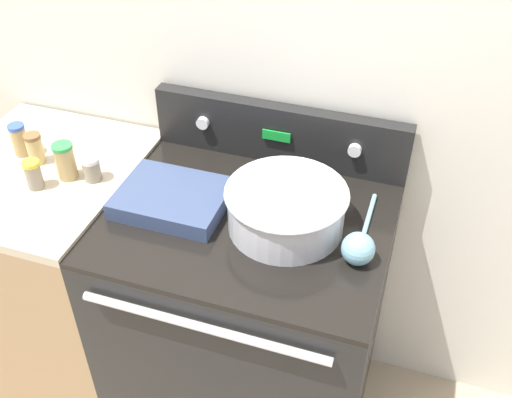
{
  "coord_description": "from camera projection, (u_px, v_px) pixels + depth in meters",
  "views": [
    {
      "loc": [
        0.43,
        -0.89,
        2.04
      ],
      "look_at": [
        0.02,
        0.35,
        0.99
      ],
      "focal_mm": 42.0,
      "sensor_mm": 36.0,
      "label": 1
    }
  ],
  "objects": [
    {
      "name": "control_panel",
      "position": [
        279.0,
        133.0,
        1.88
      ],
      "size": [
        0.82,
        0.07,
        0.2
      ],
      "color": "black",
      "rests_on": "stove_range"
    },
    {
      "name": "spice_jar_yellow_cap",
      "position": [
        34.0,
        174.0,
        1.77
      ],
      "size": [
        0.05,
        0.05,
        0.09
      ],
      "color": "gray",
      "rests_on": "side_counter"
    },
    {
      "name": "spice_jar_blue_cap",
      "position": [
        19.0,
        140.0,
        1.91
      ],
      "size": [
        0.05,
        0.05,
        0.11
      ],
      "color": "tan",
      "rests_on": "side_counter"
    },
    {
      "name": "kitchen_wall",
      "position": [
        287.0,
        60.0,
        1.78
      ],
      "size": [
        8.0,
        0.05,
        2.5
      ],
      "color": "silver",
      "rests_on": "ground_plane"
    },
    {
      "name": "side_counter",
      "position": [
        66.0,
        274.0,
        2.17
      ],
      "size": [
        0.59,
        0.67,
        0.94
      ],
      "color": "tan",
      "rests_on": "ground_plane"
    },
    {
      "name": "spice_jar_brown_cap",
      "position": [
        35.0,
        148.0,
        1.87
      ],
      "size": [
        0.05,
        0.05,
        0.1
      ],
      "color": "tan",
      "rests_on": "side_counter"
    },
    {
      "name": "casserole_dish",
      "position": [
        173.0,
        197.0,
        1.74
      ],
      "size": [
        0.31,
        0.24,
        0.05
      ],
      "color": "#38476B",
      "rests_on": "stove_range"
    },
    {
      "name": "mixing_bowl",
      "position": [
        286.0,
        207.0,
        1.64
      ],
      "size": [
        0.34,
        0.34,
        0.13
      ],
      "color": "silver",
      "rests_on": "stove_range"
    },
    {
      "name": "stove_range",
      "position": [
        249.0,
        323.0,
        2.0
      ],
      "size": [
        0.82,
        0.7,
        0.93
      ],
      "color": "black",
      "rests_on": "ground_plane"
    },
    {
      "name": "spice_jar_white_cap",
      "position": [
        92.0,
        169.0,
        1.81
      ],
      "size": [
        0.06,
        0.06,
        0.08
      ],
      "color": "gray",
      "rests_on": "side_counter"
    },
    {
      "name": "ladle",
      "position": [
        359.0,
        247.0,
        1.55
      ],
      "size": [
        0.09,
        0.33,
        0.09
      ],
      "color": "#7AB2C6",
      "rests_on": "stove_range"
    },
    {
      "name": "spice_jar_green_cap",
      "position": [
        65.0,
        161.0,
        1.81
      ],
      "size": [
        0.06,
        0.06,
        0.12
      ],
      "color": "tan",
      "rests_on": "side_counter"
    }
  ]
}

